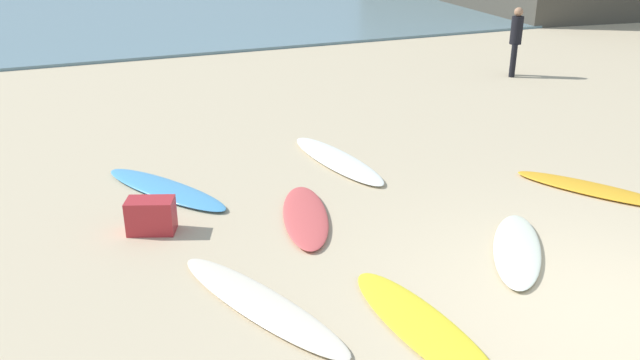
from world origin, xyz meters
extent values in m
plane|color=#C6B28E|center=(0.00, 0.00, 0.00)|extent=(120.00, 120.00, 0.00)
ellipsoid|color=#4A9CD8|center=(-3.39, 4.84, 0.04)|extent=(1.67, 2.39, 0.09)
ellipsoid|color=white|center=(-0.63, 4.95, 0.04)|extent=(0.89, 2.54, 0.09)
ellipsoid|color=#EFE1C8|center=(-3.04, 1.51, 0.04)|extent=(1.38, 2.53, 0.07)
ellipsoid|color=#D34F4E|center=(-1.86, 3.22, 0.04)|extent=(1.13, 2.02, 0.09)
ellipsoid|color=gold|center=(2.28, 2.46, 0.04)|extent=(1.56, 2.16, 0.08)
ellipsoid|color=yellow|center=(-1.72, 0.53, 0.03)|extent=(0.77, 2.26, 0.06)
ellipsoid|color=silver|center=(0.11, 1.41, 0.04)|extent=(1.60, 1.84, 0.08)
cylinder|color=black|center=(5.68, 8.61, 0.39)|extent=(0.14, 0.14, 0.78)
cylinder|color=black|center=(5.80, 8.77, 0.39)|extent=(0.14, 0.14, 0.78)
cylinder|color=black|center=(5.74, 8.69, 1.10)|extent=(0.39, 0.39, 0.65)
sphere|color=#9E7051|center=(5.74, 8.69, 1.53)|extent=(0.21, 0.21, 0.21)
cube|color=#B2282D|center=(-3.76, 3.63, 0.22)|extent=(0.66, 0.52, 0.44)
camera|label=1|loc=(-4.66, -3.92, 3.72)|focal=36.53mm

